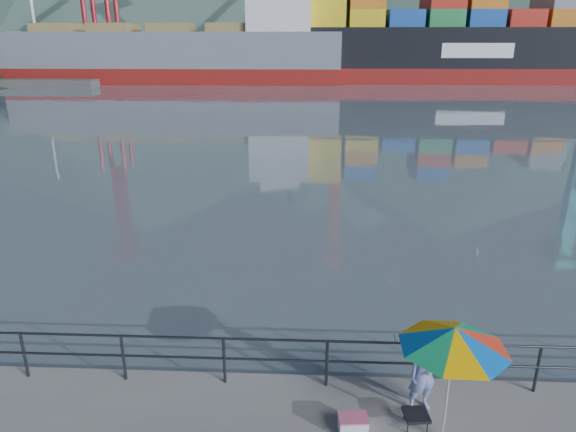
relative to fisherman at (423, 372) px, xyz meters
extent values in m
cube|color=slate|center=(-2.71, 128.88, -0.78)|extent=(500.00, 280.00, 0.00)
cube|color=#514F4C|center=(7.29, 91.88, -0.78)|extent=(200.00, 40.00, 0.40)
cylinder|color=#2D3033|center=(-2.71, 0.58, 0.22)|extent=(22.00, 0.05, 0.05)
cylinder|color=#2D3033|center=(-2.71, 0.58, -0.23)|extent=(22.00, 0.05, 0.05)
cube|color=#2D3033|center=(-2.71, 0.58, -0.28)|extent=(22.00, 0.06, 1.00)
cube|color=red|center=(7.29, 90.88, 3.12)|extent=(6.00, 2.40, 7.80)
cube|color=#194CA5|center=(13.79, 90.88, 1.82)|extent=(6.00, 2.40, 5.20)
cube|color=yellow|center=(20.29, 90.88, 0.52)|extent=(6.00, 2.40, 2.60)
cube|color=yellow|center=(26.79, 90.88, 3.12)|extent=(6.00, 2.40, 7.80)
cube|color=#267F3F|center=(33.29, 90.88, 1.82)|extent=(6.00, 2.40, 5.20)
cube|color=gray|center=(39.79, 90.88, 0.52)|extent=(6.00, 2.40, 2.60)
cube|color=gray|center=(7.29, 93.88, 3.12)|extent=(6.00, 2.40, 7.80)
cube|color=#267F3F|center=(13.79, 93.88, 3.12)|extent=(6.00, 2.40, 7.80)
cube|color=yellow|center=(20.29, 93.88, 1.82)|extent=(6.00, 2.40, 5.20)
cube|color=gray|center=(26.79, 93.88, 0.52)|extent=(6.00, 2.40, 2.60)
cube|color=#194CA5|center=(33.29, 93.88, 1.82)|extent=(6.00, 2.40, 5.20)
cube|color=orange|center=(39.79, 93.88, 0.52)|extent=(6.00, 2.40, 2.60)
imported|color=navy|center=(0.00, 0.00, 0.00)|extent=(0.66, 0.55, 1.56)
cylinder|color=white|center=(0.24, -0.74, 0.21)|extent=(0.04, 0.04, 1.98)
cone|color=#FBB100|center=(0.24, -0.74, 1.21)|extent=(2.30, 2.30, 0.37)
cube|color=black|center=(-0.17, -0.49, -0.53)|extent=(0.46, 0.46, 0.06)
cube|color=#2D3033|center=(-0.17, -0.49, -0.67)|extent=(0.36, 0.36, 0.22)
cube|color=silver|center=(-1.28, -0.66, -0.64)|extent=(0.51, 0.37, 0.28)
cylinder|color=black|center=(-0.38, 0.89, -0.78)|extent=(0.41, 1.81, 1.30)
cube|color=maroon|center=(-22.62, 71.03, -0.03)|extent=(48.98, 8.48, 2.50)
cube|color=slate|center=(-22.62, 71.03, 3.72)|extent=(48.98, 8.48, 5.00)
cube|color=silver|center=(-6.94, 71.03, 9.72)|extent=(9.00, 7.12, 7.00)
cube|color=maroon|center=(21.06, 74.47, -0.03)|extent=(66.62, 11.10, 2.50)
cube|color=black|center=(21.06, 74.47, 4.02)|extent=(66.62, 11.10, 5.60)
camera|label=1|loc=(-2.07, -7.86, 5.72)|focal=32.00mm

